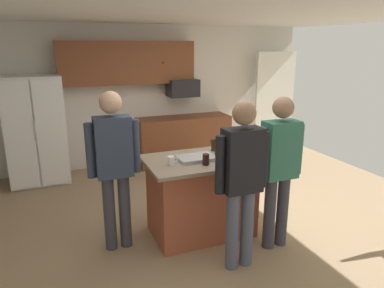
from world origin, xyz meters
name	(u,v)px	position (x,y,z in m)	size (l,w,h in m)	color
floor	(207,222)	(0.00, 0.00, 0.00)	(7.04, 7.04, 0.00)	#937A5B
ceiling	(210,10)	(0.00, 0.00, 2.60)	(7.04, 7.04, 0.00)	white
back_wall	(148,95)	(0.00, 2.80, 1.30)	(6.40, 0.10, 2.60)	silver
french_door_window_panel	(274,101)	(2.60, 2.40, 1.10)	(0.90, 0.06, 2.00)	white
cabinet_run_upper	(128,63)	(-0.40, 2.60, 1.93)	(2.40, 0.38, 0.75)	brown
cabinet_run_lower	(183,139)	(0.60, 2.48, 0.45)	(1.80, 0.63, 0.90)	brown
refrigerator	(36,130)	(-2.00, 2.38, 0.88)	(0.91, 0.76, 1.77)	white
microwave_over_range	(183,88)	(0.60, 2.50, 1.45)	(0.56, 0.40, 0.32)	black
kitchen_island	(201,196)	(-0.16, -0.19, 0.48)	(1.31, 0.87, 0.95)	#9E4C33
person_guest_left	(242,175)	(-0.07, -0.97, 1.00)	(0.57, 0.23, 1.73)	#4C5166
person_guest_right	(114,161)	(-1.17, -0.15, 1.04)	(0.57, 0.23, 1.78)	#383842
person_host_foreground	(279,163)	(0.50, -0.78, 0.99)	(0.57, 0.23, 1.72)	#383842
tumbler_amber	(232,147)	(0.31, -0.06, 1.01)	(0.07, 0.07, 0.12)	black
mug_ceramic_white	(232,152)	(0.23, -0.20, 1.00)	(0.12, 0.08, 0.09)	#4C6B99
mug_blue_stoneware	(171,161)	(-0.56, -0.27, 1.00)	(0.12, 0.08, 0.10)	white
glass_dark_ale	(206,159)	(-0.21, -0.40, 1.01)	(0.07, 0.07, 0.12)	black
glass_stout_tall	(218,151)	(0.06, -0.16, 1.02)	(0.07, 0.07, 0.13)	black
glass_short_whisky	(214,145)	(0.11, 0.06, 1.02)	(0.07, 0.07, 0.15)	black
serving_tray	(197,158)	(-0.23, -0.20, 0.97)	(0.44, 0.30, 0.04)	#B7B7BC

